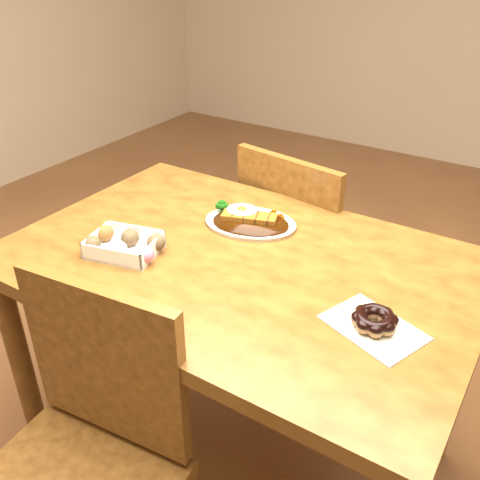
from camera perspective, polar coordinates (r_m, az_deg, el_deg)
The scene contains 7 objects.
ground at distance 1.88m, azimuth -0.12°, elevation -21.72°, with size 6.00×6.00×0.00m, color brown.
table at distance 1.43m, azimuth -0.14°, elevation -5.27°, with size 1.20×0.80×0.75m.
chair_far at distance 1.94m, azimuth 6.92°, elevation -1.20°, with size 0.48×0.48×0.87m.
chair_near at distance 1.30m, azimuth -16.77°, elevation -22.12°, with size 0.46×0.46×0.87m.
katsu_curry_plate at distance 1.53m, azimuth 0.98°, elevation 2.11°, with size 0.30×0.25×0.05m.
donut_box at distance 1.42m, azimuth -12.27°, elevation -0.45°, with size 0.21×0.17×0.05m.
pon_de_ring at distance 1.17m, azimuth 14.15°, elevation -8.32°, with size 0.24×0.20×0.04m.
Camera 1 is at (0.64, -0.98, 1.47)m, focal length 40.00 mm.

